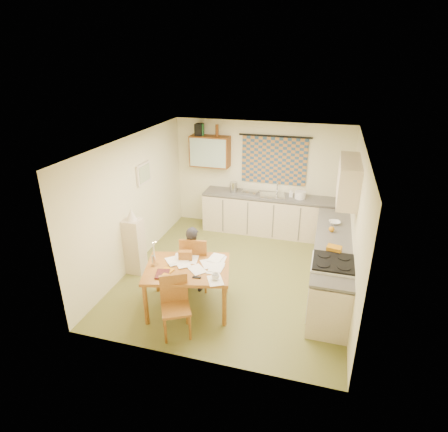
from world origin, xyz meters
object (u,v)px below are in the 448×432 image
(person, at_px, (193,259))
(counter_back, at_px, (275,215))
(shelf_stand, at_px, (135,246))
(dining_table, at_px, (188,287))
(counter_right, at_px, (331,265))
(stove, at_px, (330,289))
(chair_far, at_px, (196,271))

(person, bearing_deg, counter_back, -105.77)
(counter_back, height_order, shelf_stand, shelf_stand)
(counter_back, bearing_deg, dining_table, -106.39)
(counter_right, height_order, stove, stove)
(dining_table, bearing_deg, chair_far, 83.38)
(shelf_stand, bearing_deg, person, -11.07)
(dining_table, bearing_deg, stove, -3.90)
(counter_back, relative_size, chair_far, 3.24)
(counter_back, height_order, counter_right, same)
(dining_table, bearing_deg, shelf_stand, 136.29)
(person, relative_size, shelf_stand, 1.12)
(stove, height_order, dining_table, stove)
(counter_back, bearing_deg, counter_right, -56.38)
(counter_back, xyz_separation_m, counter_right, (1.27, -1.91, -0.00))
(dining_table, bearing_deg, counter_back, 59.31)
(counter_right, relative_size, person, 2.46)
(stove, relative_size, chair_far, 0.96)
(counter_right, height_order, person, person)
(stove, distance_m, shelf_stand, 3.56)
(counter_right, height_order, shelf_stand, shelf_stand)
(dining_table, distance_m, shelf_stand, 1.56)
(shelf_stand, bearing_deg, counter_right, 7.49)
(stove, height_order, shelf_stand, shelf_stand)
(dining_table, relative_size, shelf_stand, 1.41)
(counter_right, bearing_deg, person, -162.80)
(stove, height_order, chair_far, chair_far)
(stove, relative_size, person, 0.82)
(counter_right, bearing_deg, shelf_stand, -172.51)
(counter_back, distance_m, counter_right, 2.29)
(counter_back, height_order, chair_far, chair_far)
(counter_right, bearing_deg, counter_back, 123.62)
(dining_table, height_order, shelf_stand, shelf_stand)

